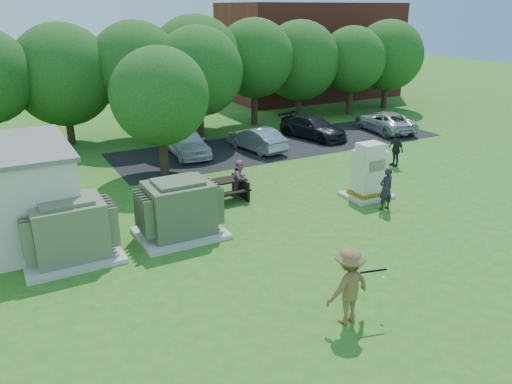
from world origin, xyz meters
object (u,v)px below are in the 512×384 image
transformer_left (69,231)px  person_at_picnic (240,178)px  car_white (187,142)px  picnic_table (222,188)px  person_by_generator (386,189)px  transformer_right (179,210)px  person_walking_right (396,149)px  generator_cabinet (368,174)px  car_silver_b (384,121)px  car_silver_a (256,139)px  car_dark (313,127)px  batter (348,286)px

transformer_left → person_at_picnic: 7.74m
car_white → picnic_table: bearing=-96.1°
transformer_left → person_by_generator: (11.75, -1.66, -0.09)m
transformer_right → person_walking_right: bearing=11.6°
generator_cabinet → car_silver_b: size_ratio=0.50×
generator_cabinet → picnic_table: size_ratio=1.14×
car_silver_a → car_silver_b: size_ratio=0.85×
transformer_left → generator_cabinet: (12.10, -0.20, 0.06)m
car_dark → batter: bearing=-137.0°
batter → person_at_picnic: (1.72, 9.43, -0.22)m
transformer_right → person_by_generator: 8.22m
batter → person_by_generator: size_ratio=1.18×
person_walking_right → person_by_generator: bearing=-42.9°
car_silver_a → person_at_picnic: bearing=47.2°
person_by_generator → car_white: person_by_generator is taller
transformer_right → person_walking_right: 12.84m
car_dark → car_silver_b: car_dark is taller
car_white → car_dark: (8.25, -0.19, -0.08)m
person_by_generator → transformer_right: bearing=-10.9°
generator_cabinet → car_white: 10.74m
picnic_table → batter: size_ratio=1.00×
person_walking_right → car_silver_a: bearing=-137.4°
car_silver_a → car_silver_b: bearing=171.4°
car_white → person_by_generator: bearing=-66.5°
car_silver_b → picnic_table: bearing=30.8°
person_walking_right → car_dark: (-0.36, 6.81, -0.21)m
generator_cabinet → car_dark: bearing=68.3°
transformer_right → batter: 7.26m
transformer_left → generator_cabinet: size_ratio=1.27×
generator_cabinet → person_by_generator: bearing=-103.1°
transformer_left → car_white: bearing=51.3°
person_walking_right → car_silver_a: 7.67m
car_white → car_dark: size_ratio=0.95×
generator_cabinet → person_by_generator: generator_cabinet is taller
car_white → car_dark: car_white is taller
transformer_right → car_white: transformer_right is taller
generator_cabinet → person_at_picnic: generator_cabinet is taller
car_white → car_silver_a: (3.81, -1.02, -0.08)m
person_by_generator → car_white: size_ratio=0.40×
person_by_generator → person_walking_right: bearing=-136.1°
picnic_table → person_at_picnic: 0.94m
transformer_right → batter: size_ratio=1.45×
car_dark → person_walking_right: bearing=-101.8°
person_at_picnic → person_walking_right: 8.93m
person_at_picnic → car_silver_a: 7.39m
picnic_table → car_silver_b: bearing=23.1°
transformer_right → person_walking_right: (12.58, 2.58, -0.09)m
transformer_right → transformer_left: bearing=180.0°
person_by_generator → car_silver_b: size_ratio=0.37×
batter → car_silver_b: (15.38, 15.60, -0.37)m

